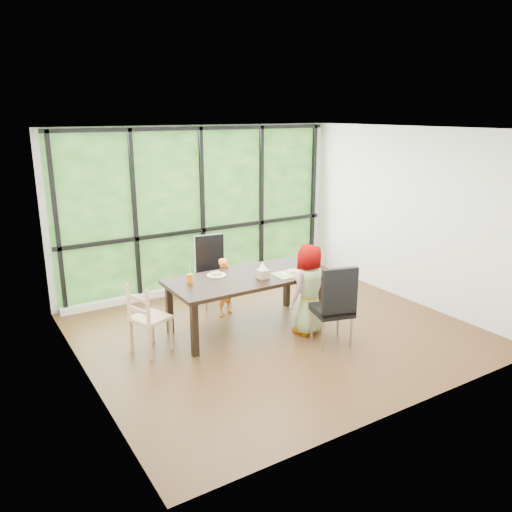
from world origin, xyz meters
name	(u,v)px	position (x,y,z in m)	size (l,w,h in m)	color
ground	(276,332)	(0.00, 0.00, 0.00)	(5.00, 5.00, 0.00)	black
back_wall	(201,209)	(0.00, 2.25, 1.35)	(5.00, 5.00, 0.00)	silver
foliage_backdrop	(202,209)	(0.00, 2.23, 1.35)	(4.80, 0.02, 2.65)	#1A4A19
window_mullions	(203,209)	(0.00, 2.19, 1.35)	(4.80, 0.06, 2.65)	black
window_sill	(206,284)	(0.00, 2.15, 0.05)	(4.80, 0.12, 0.10)	silver
dining_table	(246,302)	(-0.28, 0.33, 0.38)	(2.13, 0.99, 0.75)	black
chair_window_leather	(214,272)	(-0.26, 1.33, 0.54)	(0.46, 0.46, 1.08)	black
chair_interior_leather	(332,304)	(0.41, -0.68, 0.54)	(0.46, 0.46, 1.08)	black
chair_end_beech	(150,318)	(-1.65, 0.34, 0.45)	(0.42, 0.40, 0.90)	tan
child_toddler	(225,286)	(-0.28, 0.92, 0.43)	(0.31, 0.21, 0.86)	orange
child_older	(307,289)	(0.35, -0.23, 0.62)	(0.60, 0.39, 1.24)	slate
placemat	(290,274)	(0.29, 0.10, 0.75)	(0.44, 0.32, 0.01)	tan
plate_far	(216,275)	(-0.60, 0.57, 0.76)	(0.26, 0.26, 0.02)	white
plate_near	(291,273)	(0.31, 0.10, 0.76)	(0.25, 0.25, 0.02)	white
orange_cup	(190,278)	(-1.03, 0.49, 0.81)	(0.08, 0.08, 0.12)	#FF7500
green_cup	(310,267)	(0.60, 0.05, 0.81)	(0.07, 0.07, 0.12)	#5BCD27
white_mug	(301,262)	(0.70, 0.38, 0.79)	(0.07, 0.07, 0.07)	white
tissue_box	(263,274)	(-0.12, 0.15, 0.81)	(0.14, 0.14, 0.12)	tan
crepe_rolls_far	(216,273)	(-0.60, 0.57, 0.78)	(0.15, 0.12, 0.04)	tan
crepe_rolls_near	(291,271)	(0.31, 0.10, 0.78)	(0.15, 0.12, 0.04)	tan
straw_white	(190,271)	(-1.03, 0.49, 0.91)	(0.01, 0.01, 0.20)	white
straw_pink	(311,261)	(0.60, 0.05, 0.91)	(0.01, 0.01, 0.20)	pink
tissue	(263,266)	(-0.12, 0.15, 0.92)	(0.12, 0.12, 0.11)	white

